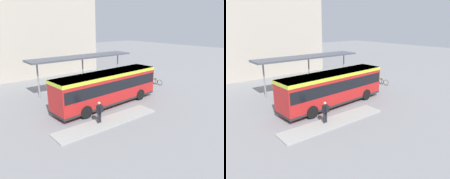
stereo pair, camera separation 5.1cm
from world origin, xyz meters
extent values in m
plane|color=gray|center=(0.00, 0.00, 0.00)|extent=(120.00, 120.00, 0.00)
cube|color=#9E9E99|center=(-2.36, -3.09, 0.06)|extent=(9.01, 1.80, 0.12)
cube|color=red|center=(0.00, 0.00, 1.74)|extent=(10.97, 3.08, 2.78)
cube|color=#C6DB33|center=(0.00, 0.00, 2.98)|extent=(10.99, 3.10, 0.30)
cube|color=black|center=(0.00, 0.00, 2.07)|extent=(10.75, 3.09, 0.97)
cube|color=black|center=(5.39, 0.33, 2.07)|extent=(0.22, 2.22, 1.07)
cube|color=#28282B|center=(0.00, 0.00, 0.45)|extent=(10.98, 3.09, 0.20)
cylinder|color=black|center=(3.28, 1.36, 0.54)|extent=(1.10, 0.35, 1.09)
cylinder|color=black|center=(3.43, -0.95, 0.54)|extent=(1.10, 0.35, 1.09)
cylinder|color=black|center=(-3.43, 0.95, 0.54)|extent=(1.10, 0.35, 1.09)
cylinder|color=black|center=(-3.28, -1.36, 0.54)|extent=(1.10, 0.35, 1.09)
cylinder|color=#232328|center=(-3.17, -2.90, 0.53)|extent=(0.16, 0.16, 0.83)
cylinder|color=#232328|center=(-2.99, -2.88, 0.53)|extent=(0.16, 0.16, 0.83)
cube|color=black|center=(-3.08, -2.89, 1.26)|extent=(0.44, 0.27, 0.62)
cube|color=black|center=(-3.06, -3.11, 1.29)|extent=(0.33, 0.24, 0.47)
sphere|color=tan|center=(-3.08, -2.89, 1.71)|extent=(0.22, 0.22, 0.22)
torus|color=black|center=(9.33, 1.28, 0.35)|extent=(0.12, 0.72, 0.72)
torus|color=black|center=(9.23, 2.25, 0.35)|extent=(0.12, 0.72, 0.72)
cylinder|color=orange|center=(9.28, 1.76, 0.59)|extent=(0.12, 0.76, 0.04)
cylinder|color=orange|center=(9.26, 1.94, 0.53)|extent=(0.04, 0.04, 0.35)
cube|color=black|center=(9.26, 1.94, 0.70)|extent=(0.09, 0.19, 0.04)
cylinder|color=orange|center=(9.32, 1.38, 0.67)|extent=(0.48, 0.08, 0.03)
torus|color=black|center=(9.37, 2.06, 0.36)|extent=(0.05, 0.74, 0.74)
torus|color=black|center=(9.37, 3.06, 0.36)|extent=(0.05, 0.74, 0.74)
cylinder|color=gold|center=(9.37, 2.56, 0.61)|extent=(0.04, 0.78, 0.04)
cylinder|color=gold|center=(9.37, 2.74, 0.55)|extent=(0.04, 0.04, 0.36)
cube|color=black|center=(9.37, 2.74, 0.73)|extent=(0.07, 0.18, 0.04)
cylinder|color=gold|center=(9.37, 2.16, 0.69)|extent=(0.48, 0.03, 0.03)
torus|color=black|center=(9.33, 3.84, 0.36)|extent=(0.09, 0.73, 0.73)
torus|color=black|center=(9.39, 2.86, 0.36)|extent=(0.09, 0.73, 0.73)
cylinder|color=black|center=(9.36, 3.35, 0.60)|extent=(0.08, 0.77, 0.04)
cylinder|color=black|center=(9.37, 3.17, 0.54)|extent=(0.04, 0.04, 0.36)
cube|color=black|center=(9.37, 3.17, 0.71)|extent=(0.08, 0.18, 0.04)
cylinder|color=black|center=(9.34, 3.74, 0.68)|extent=(0.48, 0.06, 0.03)
cube|color=#4C515B|center=(1.05, 5.95, 3.82)|extent=(12.47, 2.52, 0.18)
cylinder|color=gray|center=(-4.25, 5.95, 1.86)|extent=(0.16, 0.16, 3.73)
cylinder|color=gray|center=(6.35, 5.95, 1.86)|extent=(0.16, 0.16, 3.73)
cylinder|color=gray|center=(1.05, 5.95, 1.86)|extent=(0.16, 0.16, 3.73)
cube|color=#B2A899|center=(-1.55, 21.97, 7.25)|extent=(20.97, 15.14, 14.50)
camera|label=1|loc=(-12.04, -15.36, 7.40)|focal=35.00mm
camera|label=2|loc=(-12.00, -15.39, 7.40)|focal=35.00mm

